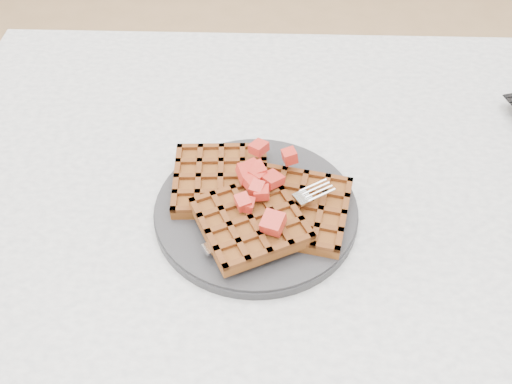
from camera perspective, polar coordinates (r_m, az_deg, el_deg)
table at (r=0.81m, az=10.80°, el=-6.83°), size 1.20×0.80×0.75m
plate at (r=0.70m, az=0.00°, el=-1.81°), size 0.25×0.25×0.02m
waffles at (r=0.68m, az=0.00°, el=-0.97°), size 0.22×0.21×0.03m
strawberry_pile at (r=0.66m, az=0.00°, el=0.83°), size 0.15×0.15×0.02m
fork at (r=0.67m, az=2.30°, el=-2.71°), size 0.16×0.12×0.02m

